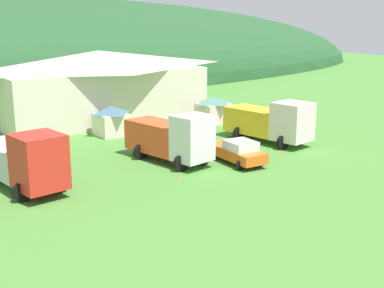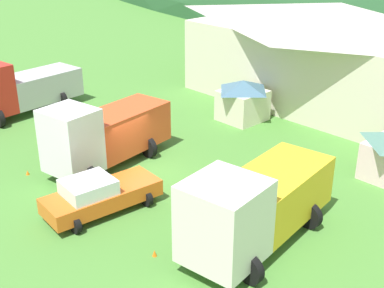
{
  "view_description": "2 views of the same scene",
  "coord_description": "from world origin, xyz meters",
  "px_view_note": "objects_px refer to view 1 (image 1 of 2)",
  "views": [
    {
      "loc": [
        -20.9,
        -29.86,
        9.89
      ],
      "look_at": [
        -0.29,
        -0.93,
        1.06
      ],
      "focal_mm": 47.97,
      "sensor_mm": 36.0,
      "label": 1
    },
    {
      "loc": [
        18.01,
        -13.75,
        11.43
      ],
      "look_at": [
        1.18,
        2.12,
        1.31
      ],
      "focal_mm": 47.55,
      "sensor_mm": 36.0,
      "label": 2
    }
  ],
  "objects_px": {
    "depot_building": "(99,85)",
    "heavy_rig_white": "(172,137)",
    "play_shed_pink": "(213,109)",
    "traffic_cone_near_pickup": "(282,155)",
    "play_shed_cream": "(111,120)",
    "traffic_cone_mid_row": "(178,179)",
    "service_pickup_orange": "(237,151)",
    "heavy_rig_striped": "(272,121)",
    "crane_truck_red": "(24,160)"
  },
  "relations": [
    {
      "from": "depot_building",
      "to": "heavy_rig_striped",
      "type": "height_order",
      "value": "depot_building"
    },
    {
      "from": "heavy_rig_white",
      "to": "traffic_cone_near_pickup",
      "type": "bearing_deg",
      "value": 58.92
    },
    {
      "from": "play_shed_pink",
      "to": "service_pickup_orange",
      "type": "bearing_deg",
      "value": -121.12
    },
    {
      "from": "traffic_cone_near_pickup",
      "to": "traffic_cone_mid_row",
      "type": "bearing_deg",
      "value": -178.11
    },
    {
      "from": "crane_truck_red",
      "to": "heavy_rig_white",
      "type": "height_order",
      "value": "crane_truck_red"
    },
    {
      "from": "crane_truck_red",
      "to": "traffic_cone_mid_row",
      "type": "relative_size",
      "value": 17.31
    },
    {
      "from": "depot_building",
      "to": "traffic_cone_mid_row",
      "type": "height_order",
      "value": "depot_building"
    },
    {
      "from": "crane_truck_red",
      "to": "traffic_cone_near_pickup",
      "type": "distance_m",
      "value": 18.19
    },
    {
      "from": "heavy_rig_striped",
      "to": "service_pickup_orange",
      "type": "height_order",
      "value": "heavy_rig_striped"
    },
    {
      "from": "depot_building",
      "to": "play_shed_pink",
      "type": "relative_size",
      "value": 6.98
    },
    {
      "from": "crane_truck_red",
      "to": "heavy_rig_white",
      "type": "distance_m",
      "value": 10.16
    },
    {
      "from": "heavy_rig_striped",
      "to": "traffic_cone_mid_row",
      "type": "height_order",
      "value": "heavy_rig_striped"
    },
    {
      "from": "play_shed_cream",
      "to": "heavy_rig_striped",
      "type": "bearing_deg",
      "value": -46.77
    },
    {
      "from": "depot_building",
      "to": "heavy_rig_white",
      "type": "xyz_separation_m",
      "value": [
        -2.53,
        -16.63,
        -1.69
      ]
    },
    {
      "from": "depot_building",
      "to": "service_pickup_orange",
      "type": "relative_size",
      "value": 4.03
    },
    {
      "from": "depot_building",
      "to": "heavy_rig_striped",
      "type": "relative_size",
      "value": 2.69
    },
    {
      "from": "play_shed_cream",
      "to": "heavy_rig_striped",
      "type": "distance_m",
      "value": 13.6
    },
    {
      "from": "play_shed_pink",
      "to": "traffic_cone_mid_row",
      "type": "xyz_separation_m",
      "value": [
        -12.64,
        -12.66,
        -1.29
      ]
    },
    {
      "from": "play_shed_cream",
      "to": "service_pickup_orange",
      "type": "height_order",
      "value": "play_shed_cream"
    },
    {
      "from": "play_shed_cream",
      "to": "heavy_rig_white",
      "type": "relative_size",
      "value": 0.39
    },
    {
      "from": "play_shed_pink",
      "to": "traffic_cone_mid_row",
      "type": "height_order",
      "value": "play_shed_pink"
    },
    {
      "from": "depot_building",
      "to": "traffic_cone_near_pickup",
      "type": "relative_size",
      "value": 40.55
    },
    {
      "from": "play_shed_cream",
      "to": "play_shed_pink",
      "type": "xyz_separation_m",
      "value": [
        10.47,
        -0.77,
        -0.03
      ]
    },
    {
      "from": "play_shed_cream",
      "to": "traffic_cone_mid_row",
      "type": "xyz_separation_m",
      "value": [
        -2.18,
        -13.43,
        -1.32
      ]
    },
    {
      "from": "depot_building",
      "to": "service_pickup_orange",
      "type": "distance_m",
      "value": 19.57
    },
    {
      "from": "play_shed_pink",
      "to": "traffic_cone_mid_row",
      "type": "relative_size",
      "value": 6.52
    },
    {
      "from": "depot_building",
      "to": "play_shed_cream",
      "type": "xyz_separation_m",
      "value": [
        -2.16,
        -6.58,
        -2.17
      ]
    },
    {
      "from": "play_shed_cream",
      "to": "crane_truck_red",
      "type": "xyz_separation_m",
      "value": [
        -10.53,
        -9.86,
        0.47
      ]
    },
    {
      "from": "heavy_rig_striped",
      "to": "traffic_cone_mid_row",
      "type": "distance_m",
      "value": 12.14
    },
    {
      "from": "traffic_cone_near_pickup",
      "to": "traffic_cone_mid_row",
      "type": "xyz_separation_m",
      "value": [
        -9.45,
        -0.31,
        0.0
      ]
    },
    {
      "from": "crane_truck_red",
      "to": "traffic_cone_near_pickup",
      "type": "height_order",
      "value": "crane_truck_red"
    },
    {
      "from": "play_shed_pink",
      "to": "service_pickup_orange",
      "type": "distance_m",
      "value": 14.04
    },
    {
      "from": "depot_building",
      "to": "traffic_cone_near_pickup",
      "type": "xyz_separation_m",
      "value": [
        5.12,
        -19.7,
        -3.49
      ]
    },
    {
      "from": "crane_truck_red",
      "to": "traffic_cone_mid_row",
      "type": "distance_m",
      "value": 9.26
    },
    {
      "from": "heavy_rig_white",
      "to": "traffic_cone_mid_row",
      "type": "relative_size",
      "value": 15.7
    },
    {
      "from": "heavy_rig_white",
      "to": "traffic_cone_mid_row",
      "type": "xyz_separation_m",
      "value": [
        -1.8,
        -3.38,
        -1.8
      ]
    },
    {
      "from": "crane_truck_red",
      "to": "heavy_rig_striped",
      "type": "relative_size",
      "value": 1.02
    },
    {
      "from": "play_shed_cream",
      "to": "traffic_cone_mid_row",
      "type": "height_order",
      "value": "play_shed_cream"
    },
    {
      "from": "play_shed_pink",
      "to": "heavy_rig_white",
      "type": "height_order",
      "value": "heavy_rig_white"
    },
    {
      "from": "depot_building",
      "to": "heavy_rig_striped",
      "type": "distance_m",
      "value": 18.05
    },
    {
      "from": "traffic_cone_near_pickup",
      "to": "play_shed_pink",
      "type": "bearing_deg",
      "value": 75.52
    },
    {
      "from": "depot_building",
      "to": "traffic_cone_mid_row",
      "type": "xyz_separation_m",
      "value": [
        -4.33,
        -20.01,
        -3.49
      ]
    },
    {
      "from": "depot_building",
      "to": "heavy_rig_striped",
      "type": "xyz_separation_m",
      "value": [
        7.15,
        -16.48,
        -1.71
      ]
    },
    {
      "from": "service_pickup_orange",
      "to": "traffic_cone_mid_row",
      "type": "distance_m",
      "value": 5.49
    },
    {
      "from": "heavy_rig_white",
      "to": "traffic_cone_near_pickup",
      "type": "xyz_separation_m",
      "value": [
        7.65,
        -3.06,
        -1.8
      ]
    },
    {
      "from": "service_pickup_orange",
      "to": "traffic_cone_mid_row",
      "type": "height_order",
      "value": "service_pickup_orange"
    },
    {
      "from": "service_pickup_orange",
      "to": "traffic_cone_mid_row",
      "type": "bearing_deg",
      "value": -78.33
    },
    {
      "from": "play_shed_pink",
      "to": "traffic_cone_near_pickup",
      "type": "bearing_deg",
      "value": -104.48
    },
    {
      "from": "heavy_rig_white",
      "to": "traffic_cone_mid_row",
      "type": "distance_m",
      "value": 4.23
    },
    {
      "from": "play_shed_cream",
      "to": "play_shed_pink",
      "type": "relative_size",
      "value": 0.93
    }
  ]
}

